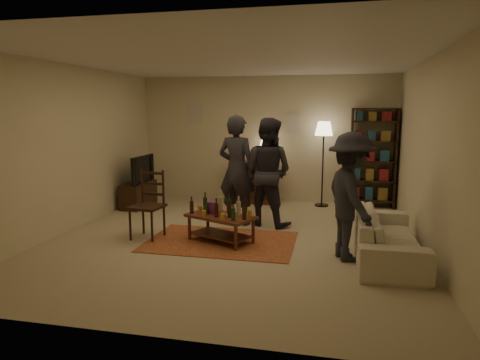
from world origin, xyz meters
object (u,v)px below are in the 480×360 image
(bookshelf, at_px, (373,157))
(sofa, at_px, (387,235))
(person_right, at_px, (267,172))
(dining_chair, at_px, (149,201))
(person_by_sofa, at_px, (350,197))
(person_left, at_px, (237,170))
(coffee_table, at_px, (221,217))
(dresser, at_px, (254,181))
(floor_lamp, at_px, (324,135))
(tv_stand, at_px, (138,188))

(bookshelf, height_order, sofa, bookshelf)
(person_right, bearing_deg, dining_chair, 53.90)
(person_by_sofa, bearing_deg, person_left, 32.09)
(coffee_table, bearing_deg, dining_chair, 179.54)
(dresser, distance_m, floor_lamp, 1.77)
(coffee_table, xyz_separation_m, sofa, (2.36, -0.20, -0.07))
(dining_chair, height_order, person_right, person_right)
(person_right, bearing_deg, bookshelf, -115.61)
(bookshelf, bearing_deg, coffee_table, -128.86)
(coffee_table, distance_m, person_left, 1.24)
(coffee_table, relative_size, person_right, 0.62)
(floor_lamp, bearing_deg, coffee_table, -116.39)
(dining_chair, height_order, floor_lamp, floor_lamp)
(coffee_table, xyz_separation_m, bookshelf, (2.40, 2.98, 0.66))
(coffee_table, bearing_deg, floor_lamp, 63.61)
(coffee_table, relative_size, person_by_sofa, 0.68)
(sofa, bearing_deg, person_right, 53.75)
(dresser, relative_size, sofa, 0.65)
(sofa, bearing_deg, dresser, 37.54)
(tv_stand, height_order, sofa, tv_stand)
(person_left, distance_m, person_right, 0.53)
(dresser, height_order, person_right, person_right)
(dining_chair, distance_m, person_left, 1.63)
(dining_chair, relative_size, floor_lamp, 0.61)
(dining_chair, height_order, bookshelf, bookshelf)
(bookshelf, height_order, person_by_sofa, bookshelf)
(floor_lamp, relative_size, sofa, 0.84)
(coffee_table, bearing_deg, dresser, 90.71)
(dining_chair, xyz_separation_m, person_left, (1.15, 1.09, 0.38))
(sofa, bearing_deg, floor_lamp, 17.15)
(coffee_table, distance_m, sofa, 2.37)
(coffee_table, height_order, bookshelf, bookshelf)
(dresser, height_order, bookshelf, bookshelf)
(dresser, height_order, sofa, dresser)
(person_right, distance_m, person_by_sofa, 2.02)
(tv_stand, bearing_deg, person_right, -16.97)
(dining_chair, bearing_deg, person_by_sofa, -0.97)
(tv_stand, relative_size, bookshelf, 0.52)
(coffee_table, distance_m, dresser, 2.92)
(person_left, height_order, person_by_sofa, person_left)
(dining_chair, relative_size, tv_stand, 1.01)
(tv_stand, height_order, person_left, person_left)
(dining_chair, xyz_separation_m, tv_stand, (-1.14, 1.99, -0.18))
(person_left, xyz_separation_m, person_right, (0.53, 0.04, -0.02))
(coffee_table, relative_size, floor_lamp, 0.66)
(sofa, distance_m, person_right, 2.35)
(tv_stand, relative_size, floor_lamp, 0.61)
(person_right, bearing_deg, sofa, 163.68)
(dining_chair, relative_size, bookshelf, 0.53)
(bookshelf, bearing_deg, person_by_sofa, -99.23)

